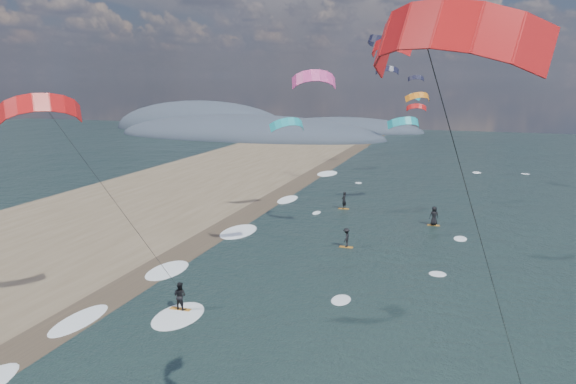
% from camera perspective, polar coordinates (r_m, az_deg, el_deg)
% --- Properties ---
extents(wet_sand_strip, '(3.00, 240.00, 0.00)m').
position_cam_1_polar(wet_sand_strip, '(38.09, -17.16, -9.87)').
color(wet_sand_strip, '#382D23').
rests_on(wet_sand_strip, ground).
extents(coastal_hills, '(80.00, 41.00, 15.00)m').
position_cam_1_polar(coastal_hills, '(138.17, -4.80, 6.01)').
color(coastal_hills, '#3D4756').
rests_on(coastal_hills, ground).
extents(kitesurfer_near_a, '(7.89, 9.22, 15.72)m').
position_cam_1_polar(kitesurfer_near_a, '(13.80, 16.59, 3.93)').
color(kitesurfer_near_a, '#C37822').
rests_on(kitesurfer_near_a, ground).
extents(kitesurfer_near_b, '(6.98, 9.21, 13.52)m').
position_cam_1_polar(kitesurfer_near_b, '(30.14, -19.38, 1.52)').
color(kitesurfer_near_b, '#C37822').
rests_on(kitesurfer_near_b, ground).
extents(far_kitesurfers, '(10.53, 14.01, 1.82)m').
position_cam_1_polar(far_kitesurfers, '(51.61, 9.29, -2.81)').
color(far_kitesurfers, '#C37822').
rests_on(far_kitesurfers, ground).
extents(bg_kite_field, '(13.73, 78.25, 10.29)m').
position_cam_1_polar(bg_kite_field, '(71.44, 10.33, 10.63)').
color(bg_kite_field, teal).
rests_on(bg_kite_field, ground).
extents(shoreline_surf, '(2.40, 79.40, 0.11)m').
position_cam_1_polar(shoreline_surf, '(41.18, -11.94, -7.95)').
color(shoreline_surf, white).
rests_on(shoreline_surf, ground).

